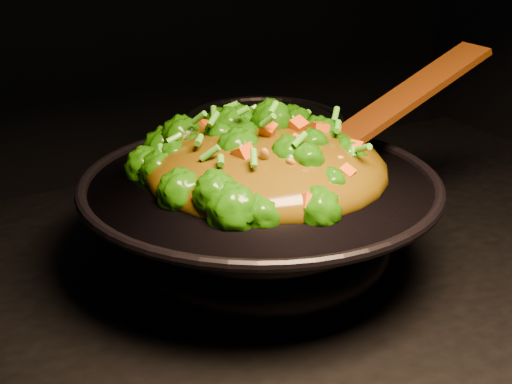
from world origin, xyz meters
TOP-DOWN VIEW (x-y plane):
  - wok at (-0.03, 0.08)m, footprint 0.53×0.53m
  - stir_fry at (-0.01, 0.10)m, footprint 0.34×0.34m
  - spatula at (0.16, 0.09)m, footprint 0.31×0.07m
  - back_pot at (0.09, 0.28)m, footprint 0.23×0.23m

SIDE VIEW (x-z plane):
  - wok at x=-0.03m, z-range 0.90..1.01m
  - back_pot at x=0.09m, z-range 0.90..1.02m
  - stir_fry at x=-0.01m, z-range 1.01..1.11m
  - spatula at x=0.16m, z-range 1.00..1.14m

